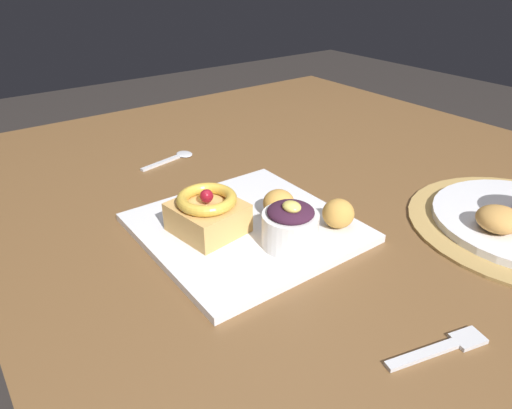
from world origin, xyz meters
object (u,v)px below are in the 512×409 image
(cake_slice, at_px, (208,213))
(berry_ramekin, at_px, (290,225))
(fritter_front, at_px, (279,203))
(spoon, at_px, (175,158))
(fritter_middle, at_px, (338,213))
(front_plate, at_px, (246,227))
(back_pastry, at_px, (499,219))
(fork, at_px, (443,347))

(cake_slice, xyz_separation_m, berry_ramekin, (0.10, 0.07, 0.00))
(fritter_front, bearing_deg, spoon, -177.44)
(fritter_middle, xyz_separation_m, spoon, (-0.41, -0.06, -0.03))
(front_plate, xyz_separation_m, fritter_middle, (0.09, 0.11, 0.03))
(front_plate, xyz_separation_m, cake_slice, (-0.02, -0.06, 0.04))
(fritter_front, bearing_deg, berry_ramekin, -28.27)
(berry_ramekin, distance_m, fritter_middle, 0.09)
(cake_slice, xyz_separation_m, spoon, (-0.30, 0.10, -0.04))
(berry_ramekin, relative_size, back_pastry, 1.25)
(cake_slice, distance_m, fritter_middle, 0.20)
(front_plate, height_order, cake_slice, cake_slice)
(front_plate, height_order, fork, front_plate)
(berry_ramekin, height_order, back_pastry, berry_ramekin)
(fritter_front, bearing_deg, back_pastry, 44.22)
(berry_ramekin, bearing_deg, front_plate, -167.39)
(fritter_front, bearing_deg, fritter_middle, 31.83)
(fork, bearing_deg, back_pastry, 32.92)
(berry_ramekin, xyz_separation_m, fritter_front, (-0.08, 0.04, -0.01))
(front_plate, height_order, fritter_front, fritter_front)
(back_pastry, xyz_separation_m, fork, (0.08, -0.25, -0.03))
(berry_ramekin, height_order, fritter_middle, berry_ramekin)
(back_pastry, bearing_deg, cake_slice, -127.19)
(back_pastry, height_order, fork, back_pastry)
(cake_slice, distance_m, fork, 0.36)
(back_pastry, bearing_deg, fork, -71.53)
(back_pastry, bearing_deg, fritter_middle, -130.79)
(front_plate, height_order, spoon, front_plate)
(cake_slice, xyz_separation_m, fork, (0.34, 0.09, -0.04))
(fritter_middle, height_order, fork, fritter_middle)
(cake_slice, relative_size, fritter_middle, 2.27)
(fritter_front, bearing_deg, cake_slice, -102.68)
(spoon, bearing_deg, fritter_front, -100.16)
(fritter_front, relative_size, spoon, 0.40)
(berry_ramekin, bearing_deg, fork, 3.34)
(front_plate, distance_m, fritter_front, 0.07)
(fork, bearing_deg, cake_slice, 118.76)
(front_plate, relative_size, back_pastry, 4.63)
(berry_ramekin, bearing_deg, spoon, 176.31)
(fritter_middle, height_order, spoon, fritter_middle)
(fritter_front, distance_m, fritter_middle, 0.09)
(spoon, bearing_deg, fritter_middle, -93.73)
(fritter_middle, distance_m, fork, 0.25)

